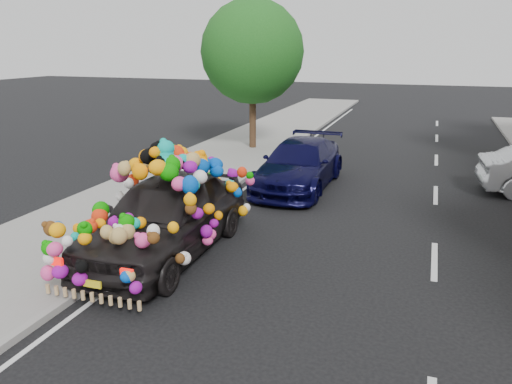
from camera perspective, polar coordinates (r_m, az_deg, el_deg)
ground at (r=11.50m, az=1.47°, el=-5.42°), size 100.00×100.00×0.00m
sidewalk at (r=13.35m, az=-16.39°, el=-2.69°), size 4.00×60.00×0.12m
kerb at (r=12.35m, az=-8.98°, el=-3.73°), size 0.15×60.00×0.13m
lane_markings at (r=11.03m, az=19.72°, el=-7.39°), size 6.00×50.00×0.01m
tree_near_sidewalk at (r=20.89m, az=-0.40°, el=15.73°), size 4.20×4.20×6.13m
plush_art_car at (r=10.51m, az=-10.38°, el=-0.80°), size 2.40×5.21×2.35m
navy_sedan at (r=15.54m, az=4.98°, el=3.15°), size 2.10×5.03×1.45m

